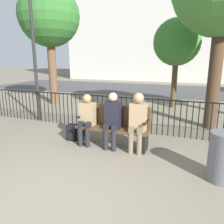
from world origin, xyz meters
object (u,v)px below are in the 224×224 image
lamp_post (32,31)px  backpack (73,132)px  park_bench (113,125)px  seated_person_1 (112,118)px  tree_0 (177,43)px  trash_bin (223,157)px  seated_person_0 (87,117)px  tree_3 (49,17)px  seated_person_2 (138,119)px

lamp_post → backpack: bearing=-31.5°
backpack → park_bench: bearing=1.2°
seated_person_1 → tree_0: size_ratio=0.36×
tree_0 → trash_bin: (1.28, -5.45, -2.13)m
seated_person_0 → trash_bin: (2.76, -0.65, -0.24)m
seated_person_1 → seated_person_0: bearing=-179.6°
seated_person_1 → backpack: 1.19m
seated_person_0 → trash_bin: size_ratio=1.43×
backpack → tree_3: tree_3 is taller
seated_person_2 → seated_person_0: bearing=-179.7°
seated_person_1 → lamp_post: lamp_post is taller
seated_person_2 → backpack: size_ratio=3.35×
trash_bin → seated_person_0: bearing=166.7°
seated_person_0 → seated_person_1: size_ratio=0.94×
backpack → tree_0: tree_0 is taller
seated_person_0 → tree_3: (-3.54, 3.76, 2.94)m
seated_person_2 → lamp_post: lamp_post is taller
park_bench → trash_bin: 2.30m
trash_bin → seated_person_2: bearing=157.4°
seated_person_2 → trash_bin: 1.74m
seated_person_0 → tree_0: (1.48, 4.80, 1.88)m
seated_person_0 → seated_person_2: size_ratio=0.92×
park_bench → seated_person_1: seated_person_1 is taller
trash_bin → lamp_post: bearing=159.3°
park_bench → tree_0: (0.88, 4.67, 2.04)m
park_bench → seated_person_0: (-0.59, -0.13, 0.16)m
seated_person_2 → tree_0: tree_0 is taller
backpack → lamp_post: size_ratio=0.09×
seated_person_0 → trash_bin: seated_person_0 is taller
trash_bin → tree_3: bearing=144.9°
backpack → tree_3: size_ratio=0.08×
seated_person_2 → trash_bin: bearing=-22.6°
lamp_post → trash_bin: size_ratio=5.20×
seated_person_2 → tree_3: size_ratio=0.26×
backpack → seated_person_0: bearing=-13.6°
park_bench → backpack: park_bench is taller
tree_0 → trash_bin: bearing=-76.8°
backpack → trash_bin: 3.30m
seated_person_2 → lamp_post: 4.30m
park_bench → trash_bin: (2.16, -0.78, -0.09)m
tree_3 → lamp_post: 2.85m
park_bench → tree_0: 5.17m
tree_0 → seated_person_1: bearing=-100.1°
seated_person_1 → tree_3: bearing=137.9°
seated_person_0 → trash_bin: bearing=-13.3°
seated_person_1 → lamp_post: (-3.02, 1.29, 2.05)m
park_bench → lamp_post: 3.91m
seated_person_1 → seated_person_2: seated_person_2 is taller
seated_person_2 → tree_0: (0.30, 4.80, 1.82)m
park_bench → seated_person_1: (0.03, -0.13, 0.19)m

